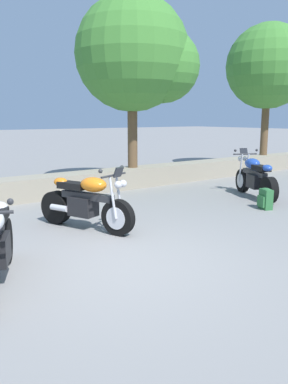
{
  "coord_description": "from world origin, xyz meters",
  "views": [
    {
      "loc": [
        -2.77,
        -4.39,
        1.98
      ],
      "look_at": [
        1.39,
        1.2,
        0.65
      ],
      "focal_mm": 36.65,
      "sensor_mm": 36.0,
      "label": 1
    }
  ],
  "objects_px": {
    "leafy_tree_mid_left": "(139,56)",
    "leafy_tree_mid_right": "(273,69)",
    "motorcycle_orange_centre": "(86,203)",
    "motorcycle_blue_far_right": "(255,178)",
    "rider_backpack": "(266,198)"
  },
  "relations": [
    {
      "from": "rider_backpack",
      "to": "leafy_tree_mid_right",
      "type": "distance_m",
      "value": 7.96
    },
    {
      "from": "leafy_tree_mid_left",
      "to": "motorcycle_orange_centre",
      "type": "bearing_deg",
      "value": -137.72
    },
    {
      "from": "motorcycle_orange_centre",
      "to": "rider_backpack",
      "type": "bearing_deg",
      "value": -13.64
    },
    {
      "from": "motorcycle_orange_centre",
      "to": "leafy_tree_mid_right",
      "type": "xyz_separation_m",
      "value": [
        9.68,
        3.23,
        3.29
      ]
    },
    {
      "from": "motorcycle_blue_far_right",
      "to": "leafy_tree_mid_right",
      "type": "xyz_separation_m",
      "value": [
        4.87,
        3.17,
        3.29
      ]
    },
    {
      "from": "motorcycle_orange_centre",
      "to": "rider_backpack",
      "type": "distance_m",
      "value": 4.02
    },
    {
      "from": "motorcycle_orange_centre",
      "to": "rider_backpack",
      "type": "height_order",
      "value": "motorcycle_orange_centre"
    },
    {
      "from": "leafy_tree_mid_left",
      "to": "leafy_tree_mid_right",
      "type": "xyz_separation_m",
      "value": [
        6.27,
        0.13,
        0.13
      ]
    },
    {
      "from": "motorcycle_orange_centre",
      "to": "motorcycle_blue_far_right",
      "type": "relative_size",
      "value": 1.03
    },
    {
      "from": "motorcycle_orange_centre",
      "to": "motorcycle_blue_far_right",
      "type": "height_order",
      "value": "same"
    },
    {
      "from": "leafy_tree_mid_left",
      "to": "leafy_tree_mid_right",
      "type": "bearing_deg",
      "value": 1.23
    },
    {
      "from": "motorcycle_blue_far_right",
      "to": "rider_backpack",
      "type": "height_order",
      "value": "motorcycle_blue_far_right"
    },
    {
      "from": "rider_backpack",
      "to": "motorcycle_blue_far_right",
      "type": "bearing_deg",
      "value": 47.95
    },
    {
      "from": "motorcycle_orange_centre",
      "to": "motorcycle_blue_far_right",
      "type": "distance_m",
      "value": 4.81
    },
    {
      "from": "motorcycle_orange_centre",
      "to": "leafy_tree_mid_left",
      "type": "xyz_separation_m",
      "value": [
        3.41,
        3.1,
        3.15
      ]
    }
  ]
}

